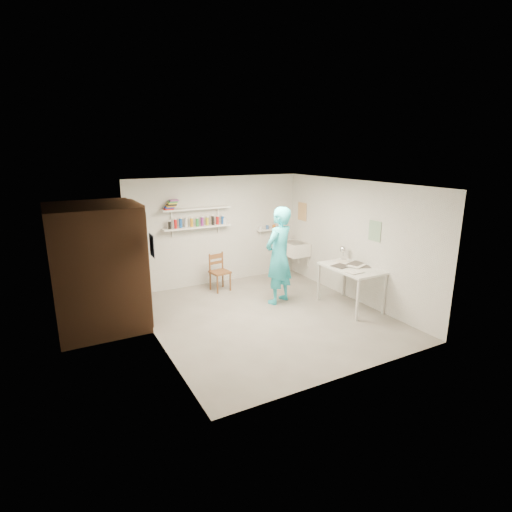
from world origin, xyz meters
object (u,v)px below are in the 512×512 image
wall_clock (277,237)px  wooden_chair (220,272)px  belfast_sink (295,249)px  man (279,256)px  desk_lamp (343,249)px  work_table (350,287)px

wall_clock → wooden_chair: bearing=107.5°
belfast_sink → man: (-1.19, -1.19, 0.26)m
belfast_sink → desk_lamp: bearing=-86.8°
man → wooden_chair: 1.51m
desk_lamp → work_table: bearing=-112.4°
wooden_chair → work_table: (1.82, -2.07, -0.01)m
wooden_chair → work_table: wooden_chair is taller
man → wall_clock: size_ratio=5.56×
wall_clock → belfast_sink: bearing=19.2°
belfast_sink → wall_clock: size_ratio=1.74×
man → wall_clock: 0.39m
belfast_sink → work_table: (-0.11, -2.07, -0.30)m
man → wooden_chair: size_ratio=2.35×
wall_clock → desk_lamp: wall_clock is taller
wooden_chair → desk_lamp: (2.02, -1.59, 0.62)m
wall_clock → desk_lamp: 1.36m
wooden_chair → belfast_sink: bearing=-8.0°
belfast_sink → wooden_chair: 1.95m
belfast_sink → man: man is taller
wooden_chair → man: bearing=-65.9°
man → wooden_chair: man is taller
man → work_table: man is taller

